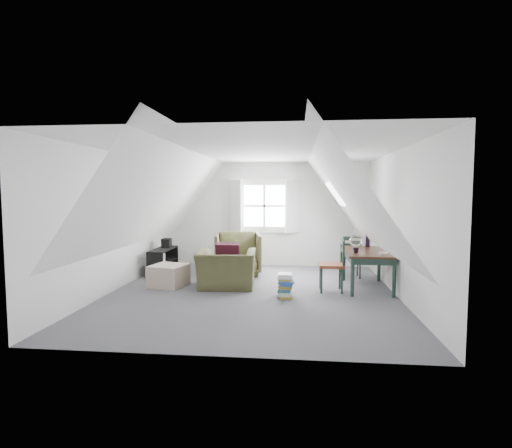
# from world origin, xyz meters

# --- Properties ---
(floor) EXTENTS (5.50, 5.50, 0.00)m
(floor) POSITION_xyz_m (0.00, 0.00, 0.00)
(floor) COLOR #4E4D53
(floor) RESTS_ON ground
(ceiling) EXTENTS (5.50, 5.50, 0.00)m
(ceiling) POSITION_xyz_m (0.00, 0.00, 2.50)
(ceiling) COLOR white
(ceiling) RESTS_ON wall_back
(wall_back) EXTENTS (5.00, 0.00, 5.00)m
(wall_back) POSITION_xyz_m (0.00, 2.75, 1.25)
(wall_back) COLOR silver
(wall_back) RESTS_ON ground
(wall_front) EXTENTS (5.00, 0.00, 5.00)m
(wall_front) POSITION_xyz_m (0.00, -2.75, 1.25)
(wall_front) COLOR silver
(wall_front) RESTS_ON ground
(wall_left) EXTENTS (0.00, 5.50, 5.50)m
(wall_left) POSITION_xyz_m (-2.50, 0.00, 1.25)
(wall_left) COLOR silver
(wall_left) RESTS_ON ground
(wall_right) EXTENTS (0.00, 5.50, 5.50)m
(wall_right) POSITION_xyz_m (2.50, 0.00, 1.25)
(wall_right) COLOR silver
(wall_right) RESTS_ON ground
(slope_left) EXTENTS (3.19, 5.50, 4.48)m
(slope_left) POSITION_xyz_m (-1.55, 0.00, 1.78)
(slope_left) COLOR white
(slope_left) RESTS_ON wall_left
(slope_right) EXTENTS (3.19, 5.50, 4.48)m
(slope_right) POSITION_xyz_m (1.55, 0.00, 1.78)
(slope_right) COLOR white
(slope_right) RESTS_ON wall_right
(dormer_window) EXTENTS (1.71, 0.35, 1.30)m
(dormer_window) POSITION_xyz_m (0.00, 2.68, 1.45)
(dormer_window) COLOR white
(dormer_window) RESTS_ON wall_back
(skylight) EXTENTS (0.35, 0.75, 0.47)m
(skylight) POSITION_xyz_m (1.55, 1.30, 1.75)
(skylight) COLOR white
(skylight) RESTS_ON slope_right
(armchair_near) EXTENTS (1.12, 1.00, 0.69)m
(armchair_near) POSITION_xyz_m (-0.52, 0.37, 0.00)
(armchair_near) COLOR #434426
(armchair_near) RESTS_ON floor
(armchair_far) EXTENTS (1.12, 1.14, 0.91)m
(armchair_far) POSITION_xyz_m (-0.49, 1.61, 0.00)
(armchair_far) COLOR #434426
(armchair_far) RESTS_ON floor
(throw_pillow) EXTENTS (0.45, 0.28, 0.46)m
(throw_pillow) POSITION_xyz_m (-0.52, 0.52, 0.61)
(throw_pillow) COLOR #3A0F1F
(throw_pillow) RESTS_ON armchair_near
(ottoman) EXTENTS (0.73, 0.73, 0.41)m
(ottoman) POSITION_xyz_m (-1.63, 0.37, 0.20)
(ottoman) COLOR tan
(ottoman) RESTS_ON floor
(dining_table) EXTENTS (0.84, 1.40, 0.70)m
(dining_table) POSITION_xyz_m (2.08, 0.58, 0.61)
(dining_table) COLOR #321B11
(dining_table) RESTS_ON floor
(demijohn) EXTENTS (0.24, 0.24, 0.34)m
(demijohn) POSITION_xyz_m (1.93, 1.03, 0.84)
(demijohn) COLOR silver
(demijohn) RESTS_ON dining_table
(vase_twigs) EXTENTS (0.09, 0.09, 0.67)m
(vase_twigs) POSITION_xyz_m (2.18, 1.13, 0.85)
(vase_twigs) COLOR black
(vase_twigs) RESTS_ON dining_table
(cup) EXTENTS (0.11, 0.11, 0.09)m
(cup) POSITION_xyz_m (1.83, 0.28, 0.70)
(cup) COLOR black
(cup) RESTS_ON dining_table
(paper_box) EXTENTS (0.14, 0.10, 0.04)m
(paper_box) POSITION_xyz_m (2.28, 0.13, 0.72)
(paper_box) COLOR white
(paper_box) RESTS_ON dining_table
(dining_chair_far) EXTENTS (0.41, 0.41, 0.88)m
(dining_chair_far) POSITION_xyz_m (1.92, 1.51, 0.46)
(dining_chair_far) COLOR maroon
(dining_chair_far) RESTS_ON floor
(dining_chair_near) EXTENTS (0.44, 0.44, 0.94)m
(dining_chair_near) POSITION_xyz_m (1.44, 0.29, 0.49)
(dining_chair_near) COLOR maroon
(dining_chair_near) RESTS_ON floor
(media_shelf) EXTENTS (0.36, 1.07, 0.55)m
(media_shelf) POSITION_xyz_m (-2.14, 1.50, 0.25)
(media_shelf) COLOR black
(media_shelf) RESTS_ON floor
(electronics_box) EXTENTS (0.21, 0.28, 0.21)m
(electronics_box) POSITION_xyz_m (-2.14, 1.78, 0.64)
(electronics_box) COLOR black
(electronics_box) RESTS_ON media_shelf
(magazine_stack) EXTENTS (0.30, 0.36, 0.40)m
(magazine_stack) POSITION_xyz_m (0.60, -0.22, 0.20)
(magazine_stack) COLOR #B29933
(magazine_stack) RESTS_ON floor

